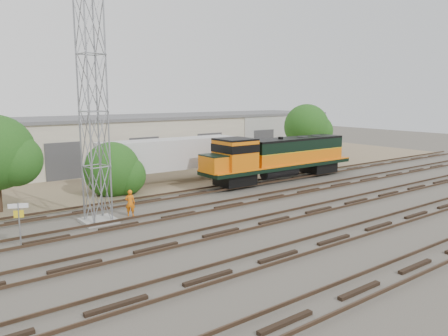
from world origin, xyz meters
TOP-DOWN VIEW (x-y plane):
  - ground at (0.00, 0.00)m, footprint 140.00×140.00m
  - dirt_strip at (0.00, 15.00)m, footprint 80.00×16.00m
  - tracks at (0.00, -3.00)m, footprint 80.00×20.40m
  - warehouse at (0.04, 22.98)m, footprint 58.40×10.40m
  - locomotive at (8.92, 6.00)m, footprint 15.86×2.78m
  - signal_tower at (-8.53, 3.23)m, footprint 1.93×1.93m
  - sign_post at (-13.28, 1.30)m, footprint 0.89×0.38m
  - worker at (-6.41, 3.34)m, footprint 0.74×0.67m
  - semi_trailer at (1.21, 11.14)m, footprint 12.44×2.70m
  - dumpster_blue at (16.32, 15.70)m, footprint 2.06×2.01m
  - dumpster_red at (25.31, 15.55)m, footprint 1.64×1.56m
  - tree_west at (-12.54, 9.12)m, footprint 5.09×4.85m
  - tree_mid at (-4.58, 9.77)m, footprint 4.51×4.30m
  - tree_east at (18.71, 11.29)m, footprint 5.14×4.89m

SIDE VIEW (x-z plane):
  - ground at x=0.00m, z-range 0.00..0.00m
  - dirt_strip at x=0.00m, z-range 0.00..0.02m
  - tracks at x=0.00m, z-range -0.06..0.22m
  - dumpster_red at x=25.31m, z-range 0.00..1.40m
  - dumpster_blue at x=16.32m, z-range 0.00..1.50m
  - worker at x=-6.41m, z-range 0.00..1.70m
  - sign_post at x=-13.28m, z-range 0.46..2.76m
  - tree_mid at x=-4.58m, z-range -0.36..3.93m
  - locomotive at x=8.92m, z-range 0.30..4.11m
  - semi_trailer at x=1.21m, z-range 0.49..4.31m
  - warehouse at x=0.04m, z-range 0.00..5.30m
  - tree_west at x=-12.54m, z-range 0.62..6.97m
  - tree_east at x=18.71m, z-range 0.73..7.33m
  - signal_tower at x=-8.53m, z-range -0.15..12.88m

